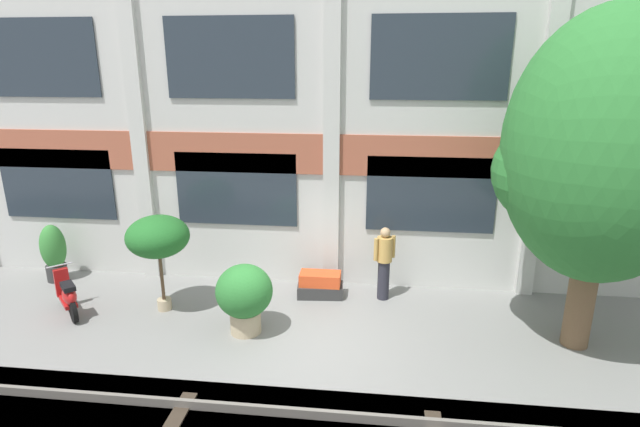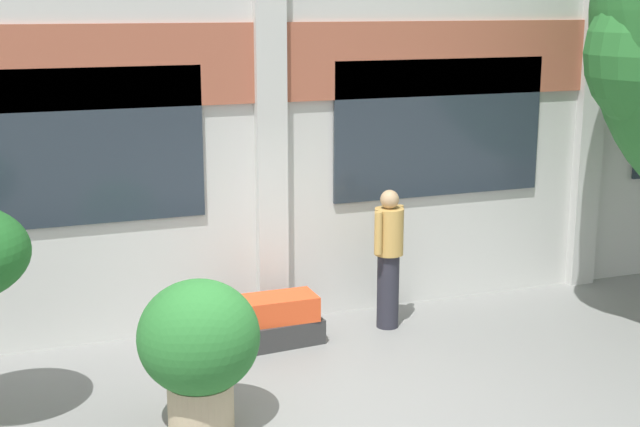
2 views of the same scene
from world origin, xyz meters
name	(u,v)px [view 2 (image 2 of 2)]	position (x,y,z in m)	size (l,w,h in m)	color
ground_plane	(351,406)	(0.00, 0.00, 0.00)	(80.00, 80.00, 0.00)	gray
potted_plant_square_trough	(276,321)	(-0.17, 1.80, 0.27)	(1.05, 0.59, 0.56)	#333333
potted_plant_fluted_column	(199,345)	(-1.44, 0.08, 0.80)	(1.09, 1.09, 1.39)	tan
resident_by_doorway	(389,254)	(1.23, 1.84, 0.89)	(0.47, 0.34, 1.67)	#282833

